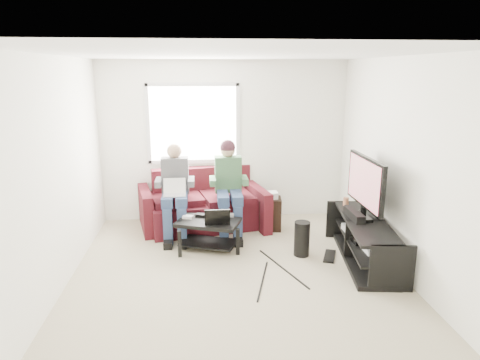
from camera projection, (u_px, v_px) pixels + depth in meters
name	position (u px, v px, depth m)	size (l,w,h in m)	color
floor	(237.00, 278.00, 5.16)	(4.50, 4.50, 0.00)	tan
ceiling	(236.00, 54.00, 4.51)	(4.50, 4.50, 0.00)	white
wall_back	(224.00, 142.00, 7.01)	(4.50, 4.50, 0.00)	white
wall_front	(269.00, 257.00, 2.67)	(4.50, 4.50, 0.00)	white
wall_left	(54.00, 178.00, 4.65)	(4.50, 4.50, 0.00)	white
wall_right	(406.00, 170.00, 5.03)	(4.50, 4.50, 0.00)	white
window	(193.00, 124.00, 6.87)	(1.48, 0.04, 1.28)	white
sofa	(202.00, 206.00, 6.80)	(2.11, 1.23, 0.90)	#49121C
person_left	(175.00, 187.00, 6.32)	(0.40, 0.70, 1.38)	#31486E
person_right	(229.00, 181.00, 6.40)	(0.40, 0.71, 1.42)	#31486E
laptop_silver	(174.00, 191.00, 6.15)	(0.32, 0.22, 0.24)	silver
coffee_table	(208.00, 228.00, 5.93)	(0.97, 0.77, 0.42)	black
laptop_black	(217.00, 214.00, 5.81)	(0.34, 0.24, 0.24)	black
controller_a	(188.00, 217.00, 5.99)	(0.14, 0.09, 0.04)	silver
controller_b	(201.00, 215.00, 6.06)	(0.14, 0.09, 0.04)	black
controller_c	(229.00, 215.00, 6.07)	(0.14, 0.09, 0.04)	gray
tv_stand	(364.00, 243.00, 5.58)	(0.73, 1.75, 0.56)	black
tv	(365.00, 184.00, 5.48)	(0.12, 1.10, 0.81)	black
soundbar	(354.00, 214.00, 5.57)	(0.12, 0.50, 0.10)	black
drink_cup	(346.00, 202.00, 6.09)	(0.08, 0.08, 0.12)	#AD6C4A
console_white	(377.00, 250.00, 5.17)	(0.30, 0.22, 0.06)	silver
console_grey	(356.00, 228.00, 5.85)	(0.34, 0.26, 0.08)	gray
console_black	(366.00, 238.00, 5.51)	(0.38, 0.30, 0.07)	black
subwoofer	(302.00, 239.00, 5.74)	(0.21, 0.21, 0.47)	black
keyboard_floor	(330.00, 256.00, 5.74)	(0.14, 0.41, 0.02)	black
end_table	(270.00, 212.00, 6.70)	(0.34, 0.34, 0.60)	black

